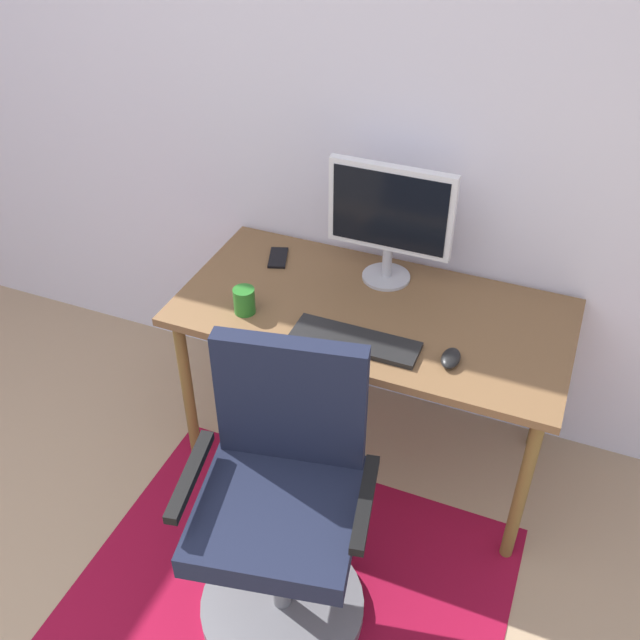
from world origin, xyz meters
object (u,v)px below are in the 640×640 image
(keyboard, at_px, (355,340))
(cell_phone, at_px, (278,258))
(desk, at_px, (372,325))
(office_chair, at_px, (283,519))
(computer_mouse, at_px, (451,358))
(coffee_cup, at_px, (244,301))
(monitor, at_px, (390,215))

(keyboard, height_order, cell_phone, keyboard)
(keyboard, distance_m, cell_phone, 0.59)
(desk, relative_size, office_chair, 1.40)
(computer_mouse, xyz_separation_m, office_chair, (-0.35, -0.56, -0.32))
(cell_phone, height_order, office_chair, office_chair)
(keyboard, bearing_deg, coffee_cup, 177.98)
(keyboard, xyz_separation_m, coffee_cup, (-0.42, 0.01, 0.04))
(computer_mouse, bearing_deg, keyboard, -176.16)
(cell_phone, bearing_deg, coffee_cup, -102.87)
(computer_mouse, xyz_separation_m, cell_phone, (-0.77, 0.35, -0.01))
(desk, distance_m, keyboard, 0.21)
(desk, relative_size, cell_phone, 9.89)
(monitor, height_order, keyboard, monitor)
(desk, xyz_separation_m, keyboard, (0.01, -0.20, 0.08))
(computer_mouse, distance_m, coffee_cup, 0.73)
(computer_mouse, relative_size, cell_phone, 0.74)
(keyboard, bearing_deg, office_chair, -93.49)
(computer_mouse, height_order, office_chair, office_chair)
(monitor, height_order, computer_mouse, monitor)
(office_chair, bearing_deg, keyboard, 75.40)
(coffee_cup, distance_m, office_chair, 0.75)
(desk, height_order, keyboard, keyboard)
(monitor, bearing_deg, keyboard, -86.55)
(keyboard, bearing_deg, monitor, 93.45)
(computer_mouse, relative_size, office_chair, 0.11)
(desk, bearing_deg, cell_phone, 159.03)
(keyboard, xyz_separation_m, computer_mouse, (0.32, 0.02, 0.01))
(keyboard, xyz_separation_m, cell_phone, (-0.45, 0.37, -0.00))
(desk, height_order, cell_phone, cell_phone)
(monitor, bearing_deg, computer_mouse, -48.11)
(coffee_cup, relative_size, office_chair, 0.10)
(coffee_cup, xyz_separation_m, office_chair, (0.38, -0.55, -0.35))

